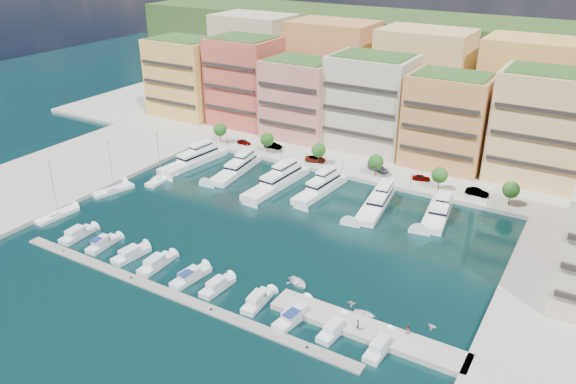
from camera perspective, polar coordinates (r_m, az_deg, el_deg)
name	(u,v)px	position (r m, az deg, el deg)	size (l,w,h in m)	color
ground	(277,227)	(118.30, -1.14, -3.54)	(400.00, 400.00, 0.00)	black
north_quay	(387,141)	(169.53, 10.05, 5.16)	(220.00, 64.00, 2.00)	#9E998E
west_quay	(50,179)	(152.82, -22.99, 1.23)	(34.00, 76.00, 2.00)	#9E998E
hillside	(437,102)	(213.15, 14.88, 8.83)	(240.00, 40.00, 58.00)	#223D19
south_pontoon	(170,294)	(99.81, -11.93, -10.14)	(72.00, 2.20, 0.35)	gray
finger_pier	(366,333)	(90.52, 7.92, -13.96)	(32.00, 5.00, 2.00)	#9E998E
apartment_0	(185,77)	(188.70, -10.38, 11.40)	(22.00, 16.50, 24.80)	#E0BE52
apartment_1	(244,81)	(176.70, -4.44, 11.14)	(20.00, 16.50, 26.80)	#CB5443
apartment_2	(300,99)	(164.66, 1.26, 9.45)	(20.00, 15.50, 22.80)	tan
apartment_3	(370,102)	(157.13, 8.38, 8.99)	(22.00, 16.50, 25.80)	beige
apartment_4	(447,121)	(148.94, 15.89, 6.99)	(20.00, 15.50, 23.80)	#BA8C45
apartment_5	(542,127)	(146.77, 24.44, 6.04)	(22.00, 16.50, 26.80)	tan
backblock_0	(255,59)	(200.08, -3.41, 13.31)	(26.00, 18.00, 30.00)	beige
backblock_1	(332,69)	(185.24, 4.49, 12.33)	(26.00, 18.00, 30.00)	#BA8C45
backblock_2	(422,81)	(174.34, 13.49, 10.92)	(26.00, 18.00, 30.00)	tan
backblock_3	(529,95)	(168.16, 23.29, 9.06)	(26.00, 18.00, 30.00)	#E0BE52
tree_0	(220,130)	(162.84, -6.91, 6.30)	(3.80, 3.80, 5.65)	#473323
tree_1	(267,139)	(154.02, -2.15, 5.36)	(3.80, 3.80, 5.65)	#473323
tree_2	(319,150)	(146.43, 3.13, 4.27)	(3.80, 3.80, 5.65)	#473323
tree_3	(376,162)	(140.26, 8.92, 3.04)	(3.80, 3.80, 5.65)	#473323
tree_4	(440,175)	(135.70, 15.15, 1.67)	(3.80, 3.80, 5.65)	#473323
tree_5	(511,190)	(132.92, 21.71, 0.20)	(3.80, 3.80, 5.65)	#473323
lamppost_0	(227,137)	(159.10, -6.25, 5.53)	(0.30, 0.30, 4.20)	black
lamppost_1	(281,149)	(149.50, -0.69, 4.38)	(0.30, 0.30, 4.20)	black
lamppost_2	(342,162)	(141.55, 5.55, 3.04)	(0.30, 0.30, 4.20)	black
lamppost_3	(411,177)	(135.53, 12.41, 1.52)	(0.30, 0.30, 4.20)	black
lamppost_4	(489,193)	(131.72, 19.77, -0.14)	(0.30, 0.30, 4.20)	black
yacht_0	(196,159)	(152.13, -9.37, 3.36)	(7.03, 21.93, 7.30)	white
yacht_1	(238,168)	(145.08, -5.15, 2.45)	(6.55, 20.14, 7.30)	white
yacht_2	(279,180)	(137.01, -0.95, 1.20)	(6.03, 23.29, 7.30)	white
yacht_3	(322,187)	(133.74, 3.43, 0.54)	(5.62, 18.99, 7.30)	white
yacht_4	(377,202)	(127.90, 9.04, -1.01)	(7.14, 20.48, 7.30)	white
yacht_5	(438,212)	(125.93, 15.00, -1.97)	(6.59, 16.34, 7.30)	white
cruiser_0	(77,235)	(121.94, -20.64, -4.08)	(3.24, 7.71, 2.55)	silver
cruiser_1	(102,244)	(116.76, -18.34, -5.04)	(3.03, 7.37, 2.66)	silver
cruiser_2	(131,255)	(111.61, -15.67, -6.15)	(3.55, 7.96, 2.55)	silver
cruiser_3	(156,264)	(107.54, -13.26, -7.13)	(2.99, 8.06, 2.55)	silver
cruiser_4	(191,277)	(102.62, -9.87, -8.48)	(3.36, 8.49, 2.66)	silver
cruiser_5	(217,287)	(99.41, -7.20, -9.51)	(2.83, 7.38, 2.55)	silver
cruiser_6	(257,301)	(95.30, -3.15, -11.04)	(2.96, 7.45, 2.55)	silver
cruiser_7	(295,315)	(92.12, 0.71, -12.43)	(3.74, 9.40, 2.66)	silver
cruiser_8	(334,330)	(89.63, 4.69, -13.78)	(2.99, 7.38, 2.55)	silver
cruiser_9	(380,347)	(87.40, 9.35, -15.27)	(2.66, 7.76, 2.55)	silver
sailboat_1	(113,191)	(140.08, -17.35, 0.14)	(5.39, 10.28, 13.20)	white
sailboat_0	(57,216)	(132.00, -22.44, -2.24)	(3.49, 9.76, 13.20)	white
sailboat_2	(160,180)	(142.91, -12.89, 1.19)	(3.50, 8.93, 13.20)	white
tender_0	(298,283)	(99.89, 1.03, -9.18)	(3.00, 4.20, 0.87)	white
tender_1	(352,303)	(95.69, 6.50, -11.12)	(1.34, 1.56, 0.82)	beige
tender_2	(364,314)	(93.49, 7.77, -12.21)	(2.60, 3.64, 0.75)	white
tender_3	(432,326)	(93.15, 14.43, -13.03)	(1.26, 1.46, 0.77)	beige
car_0	(244,142)	(161.29, -4.51, 5.08)	(1.68, 4.17, 1.42)	gray
car_1	(273,146)	(157.83, -1.51, 4.74)	(1.75, 5.01, 1.65)	gray
car_2	(315,159)	(148.62, 2.81, 3.37)	(2.53, 5.50, 1.53)	gray
car_3	(378,168)	(144.45, 9.14, 2.45)	(2.40, 5.91, 1.72)	gray
car_4	(421,178)	(140.99, 13.38, 1.43)	(1.74, 4.32, 1.47)	gray
car_5	(477,192)	(136.50, 18.65, 0.00)	(1.77, 5.08, 1.67)	gray
person_0	(358,325)	(88.74, 7.13, -13.23)	(0.68, 0.45, 1.87)	#242B49
person_1	(408,329)	(89.32, 12.09, -13.42)	(0.86, 0.67, 1.76)	#4E392F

